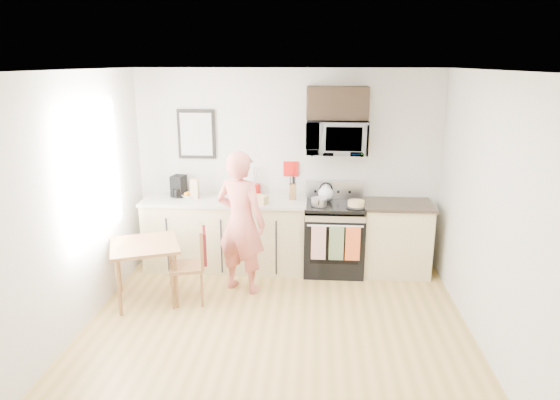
# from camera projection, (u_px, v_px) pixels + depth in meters

# --- Properties ---
(floor) EXTENTS (4.60, 4.60, 0.00)m
(floor) POSITION_uv_depth(u_px,v_px,m) (272.00, 351.00, 4.77)
(floor) COLOR #A3823F
(floor) RESTS_ON ground
(back_wall) EXTENTS (4.00, 0.04, 2.60)m
(back_wall) POSITION_uv_depth(u_px,v_px,m) (287.00, 169.00, 6.63)
(back_wall) COLOR beige
(back_wall) RESTS_ON floor
(front_wall) EXTENTS (4.00, 0.04, 2.60)m
(front_wall) POSITION_uv_depth(u_px,v_px,m) (225.00, 383.00, 2.21)
(front_wall) COLOR beige
(front_wall) RESTS_ON floor
(left_wall) EXTENTS (0.04, 4.60, 2.60)m
(left_wall) POSITION_uv_depth(u_px,v_px,m) (54.00, 217.00, 4.56)
(left_wall) COLOR beige
(left_wall) RESTS_ON floor
(right_wall) EXTENTS (0.04, 4.60, 2.60)m
(right_wall) POSITION_uv_depth(u_px,v_px,m) (504.00, 228.00, 4.27)
(right_wall) COLOR beige
(right_wall) RESTS_ON floor
(ceiling) EXTENTS (4.00, 4.60, 0.04)m
(ceiling) POSITION_uv_depth(u_px,v_px,m) (271.00, 71.00, 4.07)
(ceiling) COLOR white
(ceiling) RESTS_ON back_wall
(window) EXTENTS (0.06, 1.40, 1.50)m
(window) POSITION_uv_depth(u_px,v_px,m) (93.00, 172.00, 5.26)
(window) COLOR white
(window) RESTS_ON left_wall
(cabinet_left) EXTENTS (2.10, 0.60, 0.90)m
(cabinet_left) POSITION_uv_depth(u_px,v_px,m) (226.00, 235.00, 6.62)
(cabinet_left) COLOR tan
(cabinet_left) RESTS_ON floor
(countertop_left) EXTENTS (2.14, 0.64, 0.04)m
(countertop_left) POSITION_uv_depth(u_px,v_px,m) (225.00, 201.00, 6.50)
(countertop_left) COLOR beige
(countertop_left) RESTS_ON cabinet_left
(cabinet_right) EXTENTS (0.84, 0.60, 0.90)m
(cabinet_right) POSITION_uv_depth(u_px,v_px,m) (396.00, 239.00, 6.46)
(cabinet_right) COLOR tan
(cabinet_right) RESTS_ON floor
(countertop_right) EXTENTS (0.88, 0.64, 0.04)m
(countertop_right) POSITION_uv_depth(u_px,v_px,m) (398.00, 204.00, 6.34)
(countertop_right) COLOR black
(countertop_right) RESTS_ON cabinet_right
(range) EXTENTS (0.76, 0.70, 1.16)m
(range) POSITION_uv_depth(u_px,v_px,m) (334.00, 239.00, 6.50)
(range) COLOR black
(range) RESTS_ON floor
(microwave) EXTENTS (0.76, 0.51, 0.42)m
(microwave) POSITION_uv_depth(u_px,v_px,m) (336.00, 137.00, 6.25)
(microwave) COLOR #B6B5BA
(microwave) RESTS_ON back_wall
(upper_cabinet) EXTENTS (0.76, 0.35, 0.40)m
(upper_cabinet) POSITION_uv_depth(u_px,v_px,m) (337.00, 103.00, 6.18)
(upper_cabinet) COLOR black
(upper_cabinet) RESTS_ON back_wall
(wall_art) EXTENTS (0.50, 0.04, 0.65)m
(wall_art) POSITION_uv_depth(u_px,v_px,m) (196.00, 134.00, 6.57)
(wall_art) COLOR black
(wall_art) RESTS_ON back_wall
(wall_trivet) EXTENTS (0.20, 0.02, 0.20)m
(wall_trivet) POSITION_uv_depth(u_px,v_px,m) (291.00, 169.00, 6.61)
(wall_trivet) COLOR red
(wall_trivet) RESTS_ON back_wall
(person) EXTENTS (0.73, 0.61, 1.71)m
(person) POSITION_uv_depth(u_px,v_px,m) (241.00, 222.00, 5.85)
(person) COLOR #BE3D34
(person) RESTS_ON floor
(dining_table) EXTENTS (0.83, 0.83, 0.69)m
(dining_table) POSITION_uv_depth(u_px,v_px,m) (145.00, 250.00, 5.65)
(dining_table) COLOR brown
(dining_table) RESTS_ON floor
(chair) EXTENTS (0.49, 0.46, 0.89)m
(chair) POSITION_uv_depth(u_px,v_px,m) (197.00, 254.00, 5.63)
(chair) COLOR brown
(chair) RESTS_ON floor
(knife_block) EXTENTS (0.10, 0.13, 0.20)m
(knife_block) POSITION_uv_depth(u_px,v_px,m) (293.00, 192.00, 6.49)
(knife_block) COLOR brown
(knife_block) RESTS_ON countertop_left
(utensil_crock) EXTENTS (0.13, 0.13, 0.39)m
(utensil_crock) POSITION_uv_depth(u_px,v_px,m) (256.00, 185.00, 6.62)
(utensil_crock) COLOR red
(utensil_crock) RESTS_ON countertop_left
(fruit_bowl) EXTENTS (0.25, 0.25, 0.09)m
(fruit_bowl) POSITION_uv_depth(u_px,v_px,m) (189.00, 195.00, 6.56)
(fruit_bowl) COLOR white
(fruit_bowl) RESTS_ON countertop_left
(milk_carton) EXTENTS (0.10, 0.10, 0.26)m
(milk_carton) POSITION_uv_depth(u_px,v_px,m) (195.00, 189.00, 6.51)
(milk_carton) COLOR tan
(milk_carton) RESTS_ON countertop_left
(coffee_maker) EXTENTS (0.20, 0.25, 0.28)m
(coffee_maker) POSITION_uv_depth(u_px,v_px,m) (178.00, 187.00, 6.60)
(coffee_maker) COLOR black
(coffee_maker) RESTS_ON countertop_left
(bread_bag) EXTENTS (0.35, 0.25, 0.12)m
(bread_bag) POSITION_uv_depth(u_px,v_px,m) (255.00, 199.00, 6.29)
(bread_bag) COLOR tan
(bread_bag) RESTS_ON countertop_left
(cake) EXTENTS (0.25, 0.25, 0.08)m
(cake) POSITION_uv_depth(u_px,v_px,m) (356.00, 204.00, 6.19)
(cake) COLOR black
(cake) RESTS_ON range
(kettle) EXTENTS (0.20, 0.20, 0.25)m
(kettle) POSITION_uv_depth(u_px,v_px,m) (326.00, 193.00, 6.45)
(kettle) COLOR white
(kettle) RESTS_ON range
(pot) EXTENTS (0.20, 0.33, 0.10)m
(pot) POSITION_uv_depth(u_px,v_px,m) (319.00, 202.00, 6.25)
(pot) COLOR #B6B5BA
(pot) RESTS_ON range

